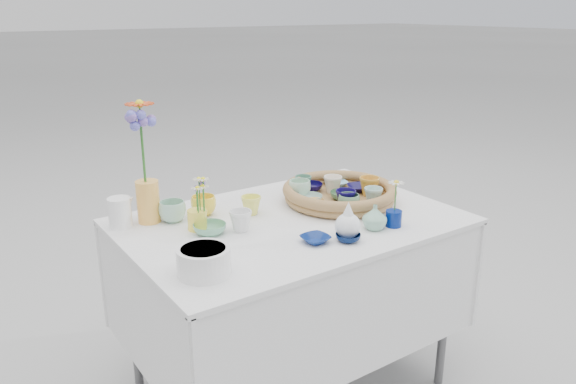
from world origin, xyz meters
TOP-DOWN VIEW (x-y plane):
  - wicker_tray at (0.28, 0.05)m, footprint 0.47×0.47m
  - tray_ceramic_0 at (0.24, 0.20)m, footprint 0.14×0.14m
  - tray_ceramic_1 at (0.41, 0.07)m, footprint 0.14×0.14m
  - tray_ceramic_2 at (0.41, 0.01)m, footprint 0.10×0.10m
  - tray_ceramic_3 at (0.28, 0.03)m, footprint 0.12×0.12m
  - tray_ceramic_4 at (0.21, -0.09)m, footprint 0.10×0.10m
  - tray_ceramic_5 at (0.14, 0.07)m, footprint 0.14×0.14m
  - tray_ceramic_6 at (0.15, 0.15)m, footprint 0.11×0.11m
  - tray_ceramic_7 at (0.30, 0.12)m, footprint 0.10×0.10m
  - tray_ceramic_8 at (0.37, 0.18)m, footprint 0.11×0.11m
  - tray_ceramic_9 at (0.22, -0.06)m, footprint 0.10×0.10m
  - tray_ceramic_10 at (0.14, 0.03)m, footprint 0.10×0.10m
  - tray_ceramic_11 at (0.34, -0.09)m, footprint 0.10×0.10m
  - tray_ceramic_12 at (0.21, 0.21)m, footprint 0.09×0.09m
  - loose_ceramic_0 at (-0.25, 0.23)m, footprint 0.12×0.12m
  - loose_ceramic_1 at (-0.10, 0.14)m, footprint 0.09×0.09m
  - loose_ceramic_2 at (-0.32, 0.05)m, footprint 0.14×0.14m
  - loose_ceramic_3 at (-0.22, 0.01)m, footprint 0.10×0.10m
  - loose_ceramic_4 at (-0.06, -0.23)m, footprint 0.10×0.10m
  - loose_ceramic_5 at (-0.38, 0.23)m, footprint 0.13×0.13m
  - loose_ceramic_6 at (0.04, -0.29)m, footprint 0.12×0.12m
  - fluted_bowl at (-0.48, -0.23)m, footprint 0.22×0.22m
  - bud_vase_paleblue at (0.06, -0.26)m, footprint 0.12×0.12m
  - bud_vase_seafoam at (0.19, -0.26)m, footprint 0.11×0.11m
  - bud_vase_cobalt at (0.27, -0.27)m, footprint 0.08×0.08m
  - single_daisy at (0.28, -0.27)m, footprint 0.09×0.09m
  - tall_vase_yellow at (-0.46, 0.28)m, footprint 0.11×0.11m
  - gerbera at (-0.46, 0.28)m, footprint 0.14×0.14m
  - hydrangea at (-0.46, 0.28)m, footprint 0.10×0.10m
  - white_pitcher at (-0.56, 0.29)m, footprint 0.14×0.12m
  - daisy_cup at (-0.34, 0.11)m, footprint 0.09×0.09m
  - daisy_posy at (-0.33, 0.10)m, footprint 0.09×0.09m

SIDE VIEW (x-z plane):
  - loose_ceramic_4 at x=-0.06m, z-range 0.77..0.79m
  - loose_ceramic_6 at x=0.04m, z-range 0.77..0.79m
  - loose_ceramic_2 at x=-0.32m, z-range 0.77..0.80m
  - tray_ceramic_8 at x=0.37m, z-range 0.78..0.81m
  - bud_vase_cobalt at x=0.27m, z-range 0.77..0.83m
  - tray_ceramic_10 at x=0.14m, z-range 0.78..0.81m
  - tray_ceramic_1 at x=0.41m, z-range 0.78..0.81m
  - tray_ceramic_3 at x=0.28m, z-range 0.78..0.82m
  - tray_ceramic_0 at x=0.24m, z-range 0.78..0.82m
  - tray_ceramic_5 at x=0.14m, z-range 0.78..0.82m
  - loose_ceramic_1 at x=-0.10m, z-range 0.77..0.84m
  - daisy_cup at x=-0.34m, z-range 0.77..0.84m
  - wicker_tray at x=0.28m, z-range 0.77..0.84m
  - loose_ceramic_3 at x=-0.22m, z-range 0.77..0.84m
  - loose_ceramic_0 at x=-0.25m, z-range 0.77..0.84m
  - loose_ceramic_5 at x=-0.38m, z-range 0.77..0.85m
  - fluted_bowl at x=-0.48m, z-range 0.77..0.85m
  - bud_vase_seafoam at x=0.19m, z-range 0.77..0.86m
  - tray_ceramic_12 at x=0.21m, z-range 0.78..0.85m
  - tray_ceramic_4 at x=0.21m, z-range 0.78..0.85m
  - tray_ceramic_11 at x=0.34m, z-range 0.78..0.85m
  - tray_ceramic_6 at x=0.15m, z-range 0.78..0.86m
  - tray_ceramic_7 at x=0.30m, z-range 0.78..0.86m
  - tray_ceramic_9 at x=0.22m, z-range 0.78..0.86m
  - white_pitcher at x=-0.56m, z-range 0.77..0.88m
  - tray_ceramic_2 at x=0.41m, z-range 0.78..0.86m
  - bud_vase_paleblue at x=0.06m, z-range 0.77..0.91m
  - tall_vase_yellow at x=-0.46m, z-range 0.77..0.93m
  - single_daisy at x=0.28m, z-range 0.82..0.94m
  - daisy_posy at x=-0.33m, z-range 0.84..0.98m
  - hydrangea at x=-0.46m, z-range 0.88..1.20m
  - gerbera at x=-0.46m, z-range 0.92..1.23m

